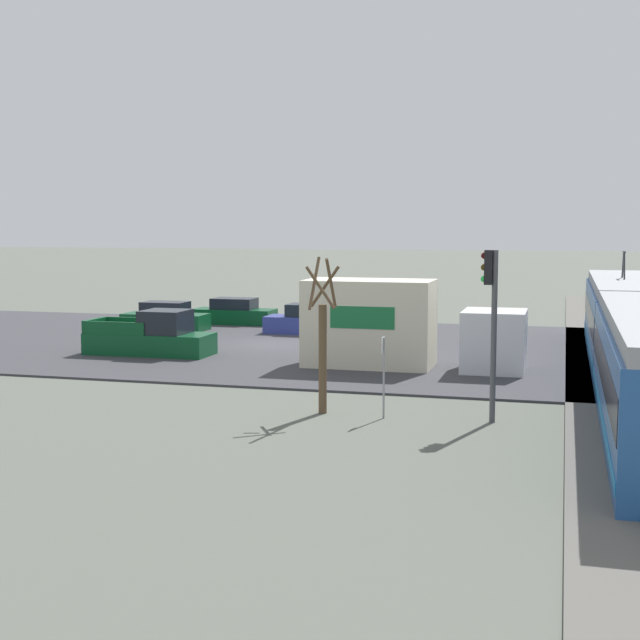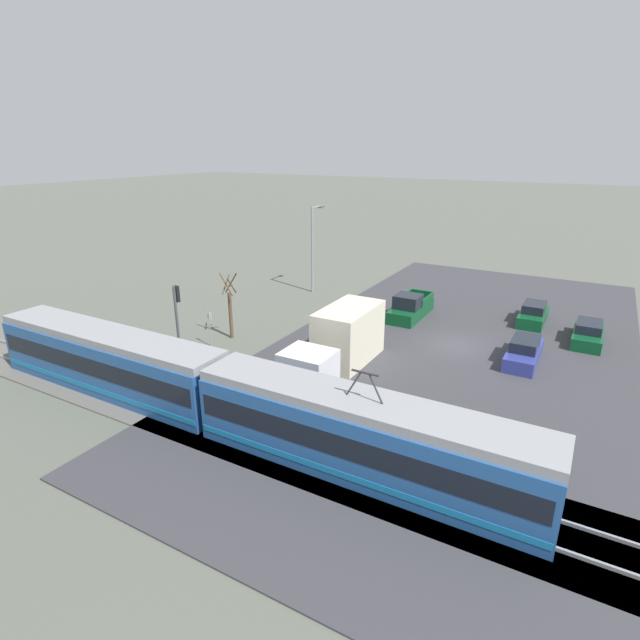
# 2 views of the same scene
# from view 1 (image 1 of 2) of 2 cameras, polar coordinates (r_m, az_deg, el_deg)

# --- Properties ---
(ground_plane) EXTENTS (320.00, 320.00, 0.00)m
(ground_plane) POSITION_cam_1_polar(r_m,az_deg,el_deg) (40.72, -2.94, -1.64)
(ground_plane) COLOR #565B51
(road_surface) EXTENTS (20.96, 43.42, 0.08)m
(road_surface) POSITION_cam_1_polar(r_m,az_deg,el_deg) (40.72, -2.94, -1.58)
(road_surface) COLOR #38383D
(road_surface) RESTS_ON ground
(rail_bed) EXTENTS (64.52, 4.40, 0.22)m
(rail_bed) POSITION_cam_1_polar(r_m,az_deg,el_deg) (38.74, 18.70, -2.27)
(rail_bed) COLOR #5B5954
(rail_bed) RESTS_ON ground
(light_rail_tram) EXTENTS (29.02, 2.64, 4.33)m
(light_rail_tram) POSITION_cam_1_polar(r_m,az_deg,el_deg) (31.54, 19.51, -1.24)
(light_rail_tram) COLOR #235193
(light_rail_tram) RESTS_ON ground
(box_truck) EXTENTS (2.61, 8.30, 3.31)m
(box_truck) POSITION_cam_1_polar(r_m,az_deg,el_deg) (33.98, 5.07, -0.45)
(box_truck) COLOR silver
(box_truck) RESTS_ON ground
(pickup_truck) EXTENTS (1.96, 5.31, 1.88)m
(pickup_truck) POSITION_cam_1_polar(r_m,az_deg,el_deg) (37.89, -10.70, -1.11)
(pickup_truck) COLOR #0C4723
(pickup_truck) RESTS_ON ground
(sedan_car_0) EXTENTS (1.70, 4.66, 1.47)m
(sedan_car_0) POSITION_cam_1_polar(r_m,az_deg,el_deg) (44.44, -0.51, -0.09)
(sedan_car_0) COLOR navy
(sedan_car_0) RESTS_ON ground
(sedan_car_1) EXTENTS (1.70, 4.38, 1.46)m
(sedan_car_1) POSITION_cam_1_polar(r_m,az_deg,el_deg) (46.69, -9.87, 0.11)
(sedan_car_1) COLOR #0C4723
(sedan_car_1) RESTS_ON ground
(sedan_car_2) EXTENTS (1.75, 4.47, 1.41)m
(sedan_car_2) POSITION_cam_1_polar(r_m,az_deg,el_deg) (49.12, -5.51, 0.44)
(sedan_car_2) COLOR #0C4723
(sedan_car_2) RESTS_ON ground
(traffic_light_pole) EXTENTS (0.28, 0.47, 4.79)m
(traffic_light_pole) POSITION_cam_1_polar(r_m,az_deg,el_deg) (24.92, 10.91, 0.60)
(traffic_light_pole) COLOR #47474C
(traffic_light_pole) RESTS_ON ground
(street_tree) EXTENTS (1.08, 0.90, 4.55)m
(street_tree) POSITION_cam_1_polar(r_m,az_deg,el_deg) (25.77, 0.17, -1.48)
(street_tree) COLOR brown
(street_tree) RESTS_ON ground
(no_parking_sign) EXTENTS (0.32, 0.08, 2.33)m
(no_parking_sign) POSITION_cam_1_polar(r_m,az_deg,el_deg) (25.24, 4.09, -3.15)
(no_parking_sign) COLOR gray
(no_parking_sign) RESTS_ON ground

